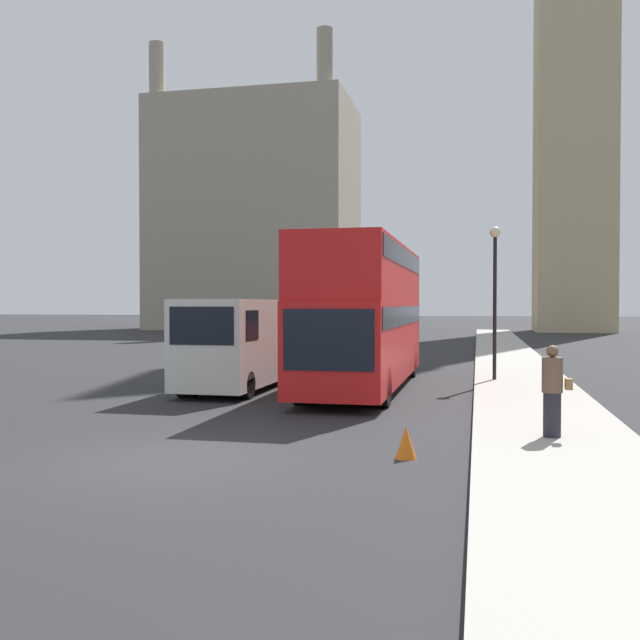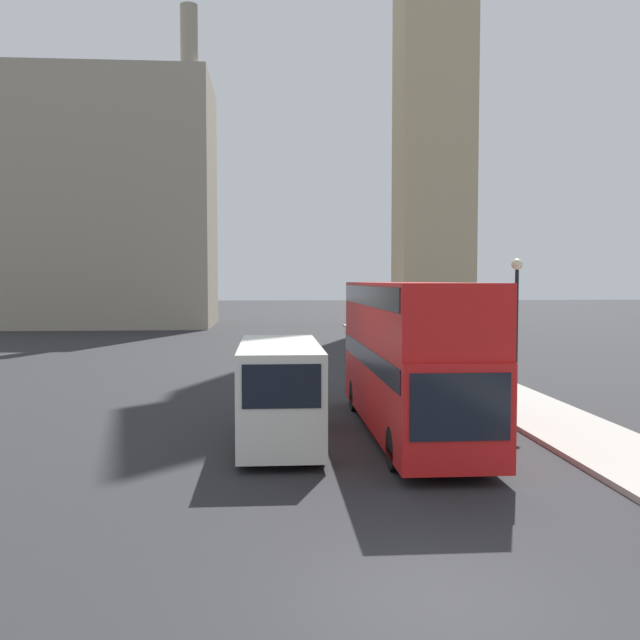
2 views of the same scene
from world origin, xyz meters
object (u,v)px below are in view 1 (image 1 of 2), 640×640
(street_lamp, at_px, (495,277))
(white_van, at_px, (238,342))
(pedestrian, at_px, (553,391))
(red_double_decker_bus, at_px, (365,309))

(street_lamp, bearing_deg, white_van, -156.29)
(white_van, relative_size, pedestrian, 3.55)
(pedestrian, bearing_deg, street_lamp, 94.60)
(pedestrian, distance_m, street_lamp, 10.47)
(red_double_decker_bus, xyz_separation_m, street_lamp, (3.93, 2.23, 1.04))
(white_van, distance_m, pedestrian, 10.85)
(white_van, distance_m, street_lamp, 8.59)
(white_van, relative_size, street_lamp, 1.21)
(white_van, bearing_deg, street_lamp, 23.71)
(white_van, height_order, street_lamp, street_lamp)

